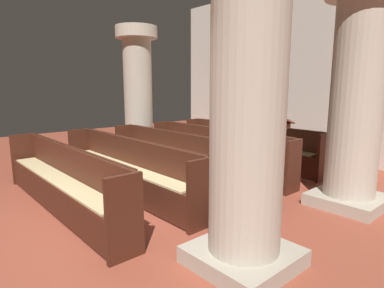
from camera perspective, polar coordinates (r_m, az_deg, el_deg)
ground_plane at (r=4.63m, az=-15.43°, el=-13.80°), size 19.20×19.20×0.00m
back_wall at (r=8.78m, az=22.92°, el=12.00°), size 10.00×0.16×4.50m
pew_row_0 at (r=7.81m, az=9.74°, el=0.14°), size 3.88×0.47×0.95m
pew_row_1 at (r=7.00m, az=4.09°, el=-0.90°), size 3.88×0.46×0.95m
pew_row_2 at (r=6.27m, az=-2.96°, el=-2.19°), size 3.88×0.46×0.95m
pew_row_3 at (r=5.67m, az=-11.70°, el=-3.74°), size 3.88×0.47×0.95m
pew_row_4 at (r=5.23m, az=-22.24°, el=-5.49°), size 3.88×0.46×0.95m
pillar_aisle_side at (r=5.42m, az=27.29°, el=8.19°), size 1.10×1.10×3.40m
pillar_far_side at (r=8.92m, az=-9.57°, el=9.53°), size 1.10×1.10×3.40m
pillar_aisle_rear at (r=3.17m, az=9.93°, el=8.52°), size 1.07×1.07×3.40m
lectern at (r=8.38m, az=15.64°, el=0.19°), size 0.48×0.45×1.08m
hymn_book at (r=8.59m, az=4.99°, el=4.28°), size 0.13×0.21×0.04m
kneeler_box_red at (r=4.59m, az=10.52°, el=-12.27°), size 0.42×0.27×0.23m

